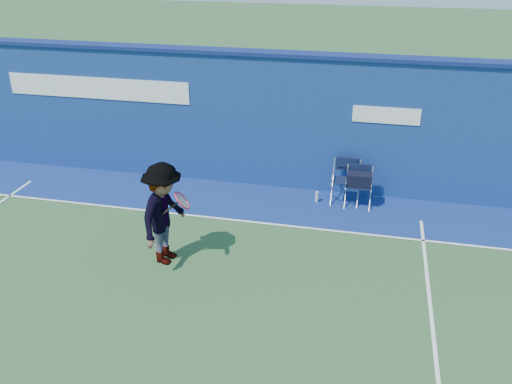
% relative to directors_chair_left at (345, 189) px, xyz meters
% --- Properties ---
extents(ground, '(80.00, 80.00, 0.00)m').
position_rel_directors_chair_left_xyz_m(ground, '(-2.89, -4.56, -0.32)').
color(ground, '#2F552D').
rests_on(ground, ground).
extents(stadium_wall, '(24.00, 0.50, 3.08)m').
position_rel_directors_chair_left_xyz_m(stadium_wall, '(-2.89, 0.64, 1.23)').
color(stadium_wall, navy).
rests_on(stadium_wall, ground).
extents(out_of_bounds_strip, '(24.00, 1.80, 0.01)m').
position_rel_directors_chair_left_xyz_m(out_of_bounds_strip, '(-2.89, -0.46, -0.31)').
color(out_of_bounds_strip, navy).
rests_on(out_of_bounds_strip, ground).
extents(court_lines, '(24.00, 12.00, 0.01)m').
position_rel_directors_chair_left_xyz_m(court_lines, '(-2.89, -3.96, -0.31)').
color(court_lines, white).
rests_on(court_lines, out_of_bounds_strip).
extents(directors_chair_left, '(0.57, 0.53, 0.96)m').
position_rel_directors_chair_left_xyz_m(directors_chair_left, '(0.00, 0.00, 0.00)').
color(directors_chair_left, silver).
rests_on(directors_chair_left, ground).
extents(directors_chair_right, '(0.53, 0.47, 0.89)m').
position_rel_directors_chair_left_xyz_m(directors_chair_right, '(0.29, -0.13, 0.05)').
color(directors_chair_right, silver).
rests_on(directors_chair_right, ground).
extents(water_bottle, '(0.07, 0.07, 0.25)m').
position_rel_directors_chair_left_xyz_m(water_bottle, '(-0.59, -0.14, -0.20)').
color(water_bottle, silver).
rests_on(water_bottle, ground).
extents(tennis_player, '(1.00, 1.30, 1.89)m').
position_rel_directors_chair_left_xyz_m(tennis_player, '(-2.96, -3.06, 0.63)').
color(tennis_player, '#EA4738').
rests_on(tennis_player, ground).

